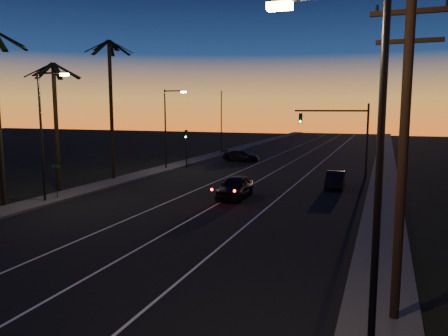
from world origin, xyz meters
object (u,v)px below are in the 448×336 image
at_px(signal_mast, 342,127).
at_px(cross_car, 241,156).
at_px(utility_pole, 403,150).
at_px(lead_car, 235,187).
at_px(right_car, 335,180).

distance_m(signal_mast, cross_car, 15.52).
distance_m(utility_pole, cross_car, 41.74).
bearing_deg(lead_car, utility_pole, -56.55).
xyz_separation_m(utility_pole, right_car, (-4.20, 22.85, -4.62)).
bearing_deg(utility_pole, lead_car, 123.45).
bearing_deg(utility_pole, right_car, 100.42).
bearing_deg(utility_pole, signal_mast, 98.47).
relative_size(signal_mast, lead_car, 1.33).
relative_size(utility_pole, signal_mast, 1.41).
distance_m(utility_pole, lead_car, 19.88).
relative_size(utility_pole, cross_car, 2.12).
bearing_deg(signal_mast, lead_car, -114.17).
distance_m(lead_car, right_car, 9.31).
xyz_separation_m(utility_pole, cross_car, (-17.29, 37.71, -4.64)).
bearing_deg(cross_car, lead_car, -72.94).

